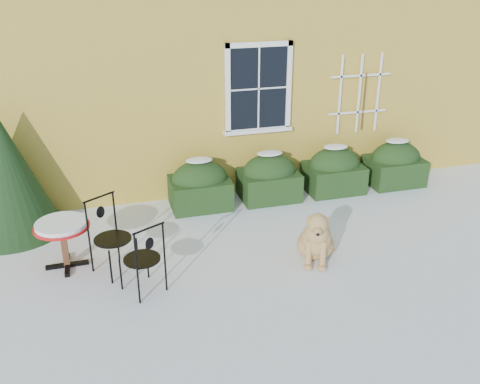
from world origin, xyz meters
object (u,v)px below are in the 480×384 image
object	(u,v)px
patio_chair_near	(144,258)
dog	(316,239)
evergreen_shrub	(6,182)
patio_chair_far	(110,236)
bistro_table	(62,230)

from	to	relation	value
patio_chair_near	dog	bearing A→B (deg)	155.14
evergreen_shrub	patio_chair_far	xyz separation A→B (m)	(1.50, -1.71, -0.29)
evergreen_shrub	bistro_table	bearing A→B (deg)	-59.45
bistro_table	dog	world-z (taller)	dog
evergreen_shrub	patio_chair_near	size ratio (longest dim) A/B	2.02
bistro_table	patio_chair_near	size ratio (longest dim) A/B	0.76
evergreen_shrub	patio_chair_near	bearing A→B (deg)	-51.72
bistro_table	patio_chair_near	world-z (taller)	patio_chair_near
evergreen_shrub	dog	xyz separation A→B (m)	(4.39, -2.28, -0.49)
evergreen_shrub	dog	world-z (taller)	evergreen_shrub
patio_chair_far	dog	size ratio (longest dim) A/B	1.17
patio_chair_near	evergreen_shrub	bearing A→B (deg)	-79.14
patio_chair_near	bistro_table	bearing A→B (deg)	-69.80
patio_chair_near	dog	distance (m)	2.51
dog	patio_chair_far	bearing A→B (deg)	-168.34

